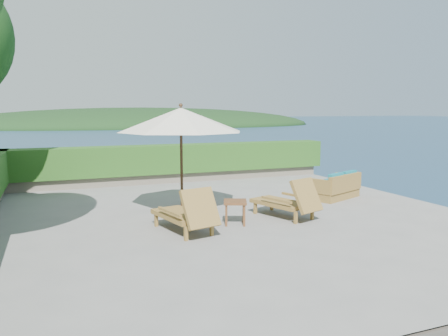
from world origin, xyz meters
name	(u,v)px	position (x,y,z in m)	size (l,w,h in m)	color
ground	(225,217)	(0.00, 0.00, 0.00)	(12.00, 12.00, 0.00)	gray
foundation	(225,278)	(0.00, 0.00, -1.55)	(12.00, 12.00, 3.00)	#5B5448
ocean	(225,332)	(0.00, 0.00, -3.00)	(600.00, 600.00, 0.00)	#182C4C
offshore_island	(142,126)	(25.00, 140.00, -3.00)	(126.00, 57.60, 12.60)	black
planter_wall_far	(168,177)	(0.00, 5.60, 0.18)	(12.00, 0.60, 0.36)	slate
hedge_far	(167,159)	(0.00, 5.60, 0.85)	(12.40, 0.90, 1.00)	#1D4714
patio_umbrella	(181,121)	(-0.90, 0.62, 2.34)	(3.18, 3.18, 2.77)	black
lounge_left	(187,213)	(-1.25, -0.96, 0.43)	(1.13, 1.90, 1.03)	olive
lounge_right	(288,201)	(1.41, -0.63, 0.42)	(1.26, 1.90, 1.01)	olive
side_table	(235,205)	(-0.02, -0.70, 0.45)	(0.67, 0.67, 0.55)	brown
wicker_loveseat	(335,188)	(3.89, 0.92, 0.31)	(1.84, 1.42, 0.81)	olive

